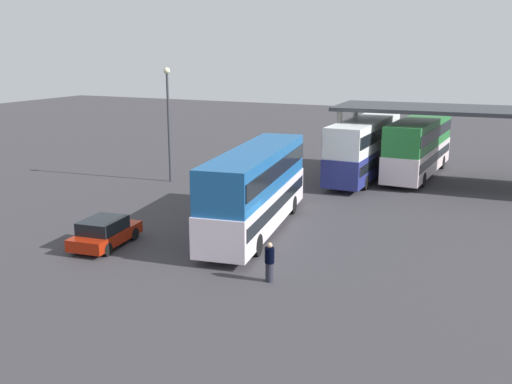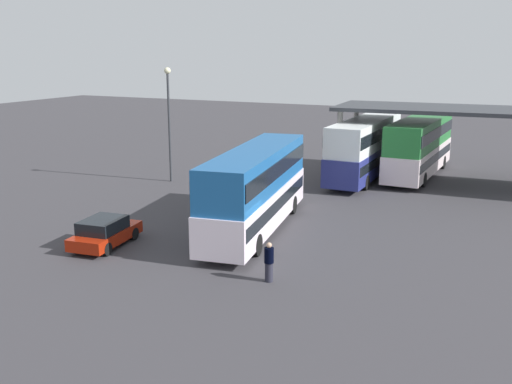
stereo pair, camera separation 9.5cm
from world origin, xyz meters
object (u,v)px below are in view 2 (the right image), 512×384
Objects in this scene: double_decker_mid_row at (419,145)px; parked_hatchback at (105,232)px; lamppost_tall at (169,111)px; double_decker_main at (256,186)px; pedestrian_waiting at (269,262)px; double_decker_near_canopy at (365,146)px.

parked_hatchback is at bearing 157.33° from double_decker_mid_row.
double_decker_mid_row is 1.46× the size of lamppost_tall.
lamppost_tall reaches higher than double_decker_main.
double_decker_mid_row is 7.01× the size of pedestrian_waiting.
parked_hatchback is at bearing -113.48° from pedestrian_waiting.
parked_hatchback is 0.35× the size of double_decker_mid_row.
pedestrian_waiting is at bearing -101.01° from parked_hatchback.
lamppost_tall is 4.79× the size of pedestrian_waiting.
double_decker_near_canopy is at bearing -15.36° from double_decker_main.
double_decker_near_canopy is 13.90m from lamppost_tall.
double_decker_mid_row is at bearing -25.30° from double_decker_main.
parked_hatchback is 21.01m from double_decker_near_canopy.
double_decker_main is 2.96× the size of parked_hatchback.
parked_hatchback is 0.51× the size of lamppost_tall.
double_decker_near_canopy reaches higher than parked_hatchback.
double_decker_near_canopy reaches higher than double_decker_mid_row.
parked_hatchback is at bearing 125.61° from double_decker_main.
lamppost_tall is at bearing 123.56° from double_decker_mid_row.
double_decker_mid_row is 22.88m from pedestrian_waiting.
double_decker_main is 17.63m from double_decker_mid_row.
pedestrian_waiting is at bearing -45.25° from lamppost_tall.
pedestrian_waiting is (8.65, -0.66, 0.13)m from parked_hatchback.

